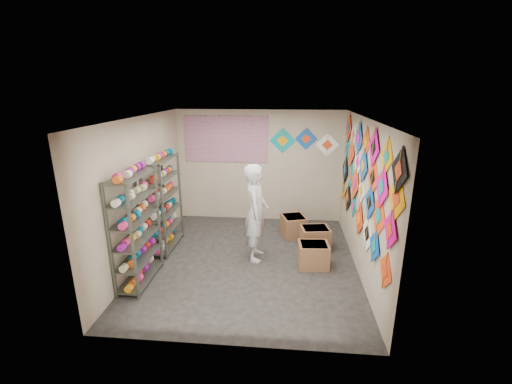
# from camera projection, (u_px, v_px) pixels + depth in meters

# --- Properties ---
(ground) EXTENTS (4.50, 4.50, 0.00)m
(ground) POSITION_uv_depth(u_px,v_px,m) (249.00, 261.00, 6.56)
(ground) COLOR black
(room_walls) EXTENTS (4.50, 4.50, 4.50)m
(room_walls) POSITION_uv_depth(u_px,v_px,m) (249.00, 178.00, 6.08)
(room_walls) COLOR #B7A78C
(room_walls) RESTS_ON ground
(shelf_rack_front) EXTENTS (0.40, 1.10, 1.90)m
(shelf_rack_front) POSITION_uv_depth(u_px,v_px,m) (136.00, 230.00, 5.63)
(shelf_rack_front) COLOR #4C5147
(shelf_rack_front) RESTS_ON ground
(shelf_rack_back) EXTENTS (0.40, 1.10, 1.90)m
(shelf_rack_back) POSITION_uv_depth(u_px,v_px,m) (164.00, 204.00, 6.87)
(shelf_rack_back) COLOR #4C5147
(shelf_rack_back) RESTS_ON ground
(string_spools) EXTENTS (0.12, 2.36, 0.12)m
(string_spools) POSITION_uv_depth(u_px,v_px,m) (151.00, 211.00, 6.22)
(string_spools) COLOR #FF2F86
(string_spools) RESTS_ON ground
(kite_wall_display) EXTENTS (0.06, 4.23, 2.05)m
(kite_wall_display) POSITION_uv_depth(u_px,v_px,m) (363.00, 180.00, 5.91)
(kite_wall_display) COLOR #ED4114
(kite_wall_display) RESTS_ON room_walls
(back_wall_kites) EXTENTS (1.63, 0.02, 0.68)m
(back_wall_kites) POSITION_uv_depth(u_px,v_px,m) (304.00, 142.00, 8.02)
(back_wall_kites) COLOR #008F92
(back_wall_kites) RESTS_ON room_walls
(poster) EXTENTS (2.00, 0.01, 1.10)m
(poster) POSITION_uv_depth(u_px,v_px,m) (226.00, 139.00, 8.17)
(poster) COLOR #5D53B5
(poster) RESTS_ON room_walls
(shopkeeper) EXTENTS (0.69, 0.46, 1.87)m
(shopkeeper) POSITION_uv_depth(u_px,v_px,m) (256.00, 213.00, 6.44)
(shopkeeper) COLOR silver
(shopkeeper) RESTS_ON ground
(carton_a) EXTENTS (0.57, 0.49, 0.45)m
(carton_a) POSITION_uv_depth(u_px,v_px,m) (313.00, 255.00, 6.32)
(carton_a) COLOR brown
(carton_a) RESTS_ON ground
(carton_b) EXTENTS (0.63, 0.54, 0.46)m
(carton_b) POSITION_uv_depth(u_px,v_px,m) (315.00, 238.00, 7.02)
(carton_b) COLOR brown
(carton_b) RESTS_ON ground
(carton_c) EXTENTS (0.62, 0.65, 0.47)m
(carton_c) POSITION_uv_depth(u_px,v_px,m) (293.00, 226.00, 7.61)
(carton_c) COLOR brown
(carton_c) RESTS_ON ground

